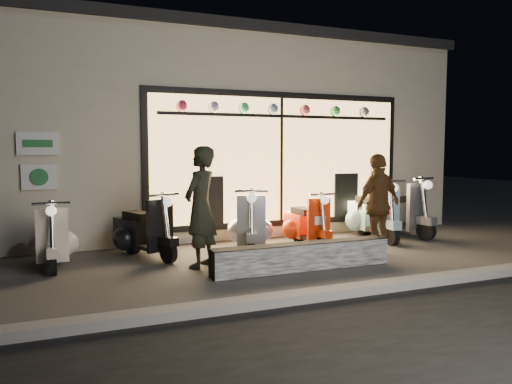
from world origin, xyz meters
The scene contains 12 objects.
ground centered at (0.00, 0.00, 0.00)m, with size 40.00×40.00×0.00m, color #383533.
kerb centered at (0.00, -2.00, 0.06)m, with size 40.00×0.25×0.12m, color slate.
shop_building centered at (0.00, 4.98, 2.10)m, with size 10.20×6.23×4.20m.
graffiti_barrier centered at (-0.08, -0.65, 0.20)m, with size 2.77×0.28×0.40m, color black.
scooter_silver centered at (-0.21, 1.05, 0.43)m, with size 0.81×1.47×1.06m.
scooter_red centered at (0.85, 1.03, 0.39)m, with size 0.43×1.34×0.97m.
scooter_black centered at (-2.09, 1.22, 0.42)m, with size 0.84×1.42×1.03m.
scooter_cream centered at (-3.43, 1.12, 0.39)m, with size 0.44×1.36×0.98m.
scooter_blue centered at (2.43, 1.20, 0.46)m, with size 0.65×1.61×1.14m.
scooter_grey centered at (3.03, 1.35, 0.47)m, with size 0.78×1.63×1.16m.
man centered at (-1.39, 0.10, 0.90)m, with size 0.66×0.43×1.81m, color black.
woman centered at (1.59, -0.18, 0.84)m, with size 0.99×0.41×1.69m, color #56381B.
Camera 1 is at (-3.44, -6.99, 1.77)m, focal length 35.00 mm.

